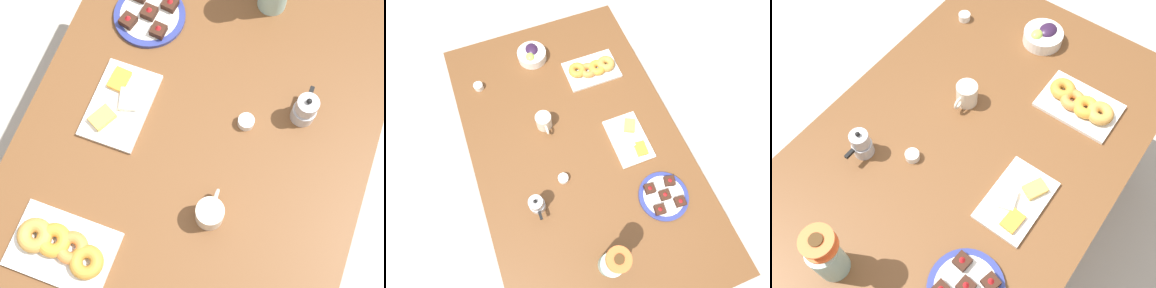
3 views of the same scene
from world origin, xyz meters
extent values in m
plane|color=#B7B2A8|center=(0.00, 0.00, 0.00)|extent=(6.00, 6.00, 0.00)
cube|color=brown|center=(0.00, 0.00, 0.72)|extent=(1.60, 1.00, 0.04)
cube|color=brown|center=(-0.72, -0.42, 0.35)|extent=(0.07, 0.07, 0.70)
cube|color=brown|center=(-0.72, 0.42, 0.35)|extent=(0.07, 0.07, 0.70)
cube|color=brown|center=(0.72, 0.42, 0.35)|extent=(0.07, 0.07, 0.70)
cylinder|color=silver|center=(-0.17, -0.11, 0.78)|extent=(0.08, 0.08, 0.09)
cylinder|color=brown|center=(-0.17, -0.11, 0.82)|extent=(0.07, 0.07, 0.00)
torus|color=silver|center=(-0.12, -0.11, 0.78)|extent=(0.05, 0.01, 0.05)
cylinder|color=white|center=(-0.59, -0.04, 0.77)|extent=(0.15, 0.15, 0.05)
ellipsoid|color=#2D1938|center=(-0.61, -0.04, 0.79)|extent=(0.08, 0.07, 0.04)
ellipsoid|color=#9EC14C|center=(-0.56, -0.06, 0.79)|extent=(0.05, 0.05, 0.04)
cube|color=white|center=(0.05, 0.24, 0.75)|extent=(0.26, 0.17, 0.01)
cube|color=#EFB74C|center=(-0.01, 0.27, 0.76)|extent=(0.09, 0.08, 0.02)
cube|color=white|center=(0.07, 0.22, 0.76)|extent=(0.08, 0.07, 0.02)
cube|color=orange|center=(0.12, 0.27, 0.76)|extent=(0.07, 0.06, 0.02)
cube|color=white|center=(-0.39, 0.23, 0.75)|extent=(0.19, 0.28, 0.01)
torus|color=#C78832|center=(-0.40, 0.15, 0.77)|extent=(0.10, 0.10, 0.04)
torus|color=orange|center=(-0.38, 0.20, 0.77)|extent=(0.12, 0.12, 0.03)
torus|color=gold|center=(-0.38, 0.25, 0.77)|extent=(0.11, 0.11, 0.04)
torus|color=#C88F40|center=(-0.38, 0.31, 0.77)|extent=(0.11, 0.11, 0.04)
cylinder|color=white|center=(-0.50, -0.37, 0.75)|extent=(0.05, 0.05, 0.03)
cylinder|color=#C68923|center=(-0.50, -0.37, 0.76)|extent=(0.04, 0.04, 0.01)
cylinder|color=white|center=(0.13, -0.12, 0.75)|extent=(0.05, 0.05, 0.03)
cylinder|color=maroon|center=(0.13, -0.12, 0.76)|extent=(0.04, 0.04, 0.01)
cylinder|color=navy|center=(0.36, 0.27, 0.75)|extent=(0.22, 0.22, 0.01)
cylinder|color=white|center=(0.36, 0.27, 0.75)|extent=(0.18, 0.18, 0.01)
cube|color=#381E14|center=(0.31, 0.32, 0.77)|extent=(0.05, 0.05, 0.02)
cone|color=red|center=(0.31, 0.32, 0.79)|extent=(0.02, 0.02, 0.01)
cube|color=#381E14|center=(0.41, 0.32, 0.77)|extent=(0.05, 0.05, 0.02)
cone|color=red|center=(0.41, 0.32, 0.79)|extent=(0.02, 0.02, 0.01)
cube|color=#381E14|center=(0.31, 0.22, 0.77)|extent=(0.05, 0.05, 0.02)
cone|color=red|center=(0.31, 0.22, 0.79)|extent=(0.02, 0.02, 0.01)
cube|color=#381E14|center=(0.41, 0.22, 0.77)|extent=(0.05, 0.05, 0.02)
cone|color=red|center=(0.41, 0.22, 0.79)|extent=(0.02, 0.02, 0.01)
cube|color=#381E14|center=(0.36, 0.27, 0.77)|extent=(0.05, 0.05, 0.02)
cone|color=red|center=(0.36, 0.27, 0.79)|extent=(0.02, 0.02, 0.01)
cylinder|color=#99C1B7|center=(0.54, -0.07, 0.82)|extent=(0.09, 0.09, 0.15)
cylinder|color=#3D702D|center=(0.53, -0.05, 0.94)|extent=(0.01, 0.01, 0.10)
cylinder|color=orange|center=(0.53, -0.05, 0.99)|extent=(0.09, 0.09, 0.01)
cylinder|color=#472D14|center=(0.53, -0.05, 1.00)|extent=(0.04, 0.04, 0.01)
cylinder|color=#3D702D|center=(0.53, -0.05, 0.92)|extent=(0.01, 0.01, 0.06)
cylinder|color=orange|center=(0.53, -0.05, 0.95)|extent=(0.09, 0.09, 0.01)
cylinder|color=#472D14|center=(0.53, -0.05, 0.96)|extent=(0.04, 0.04, 0.01)
cylinder|color=#B7B7BC|center=(0.20, -0.27, 0.77)|extent=(0.07, 0.07, 0.05)
cylinder|color=#B7B7BC|center=(0.20, -0.27, 0.79)|extent=(0.05, 0.05, 0.01)
cylinder|color=#B7B7BC|center=(0.20, -0.27, 0.82)|extent=(0.06, 0.06, 0.04)
sphere|color=black|center=(0.20, -0.27, 0.85)|extent=(0.02, 0.02, 0.02)
cube|color=black|center=(0.26, -0.27, 0.80)|extent=(0.04, 0.01, 0.01)
camera|label=1|loc=(-0.45, -0.17, 2.20)|focal=50.00mm
camera|label=2|loc=(0.51, -0.19, 2.08)|focal=28.00mm
camera|label=3|loc=(0.58, 0.42, 2.00)|focal=40.00mm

